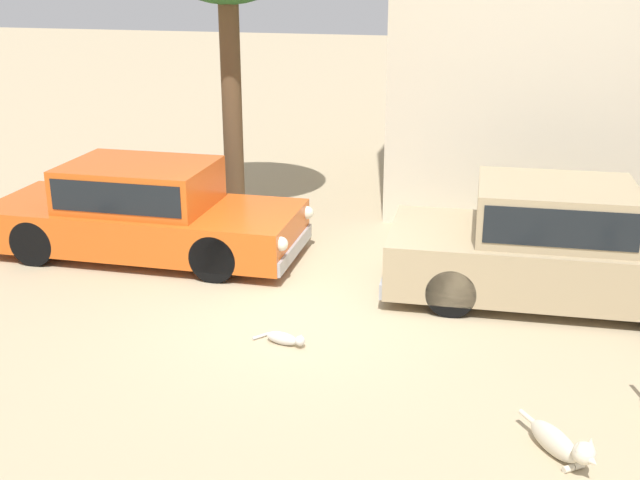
{
  "coord_description": "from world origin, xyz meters",
  "views": [
    {
      "loc": [
        2.52,
        -8.75,
        4.14
      ],
      "look_at": [
        0.3,
        0.2,
        0.9
      ],
      "focal_mm": 44.34,
      "sensor_mm": 36.0,
      "label": 1
    }
  ],
  "objects_px": {
    "stray_cat": "(285,339)",
    "parked_sedan_nearest": "(144,210)",
    "stray_dog_spotted": "(562,444)",
    "parked_sedan_second": "(555,243)"
  },
  "relations": [
    {
      "from": "stray_cat",
      "to": "parked_sedan_nearest",
      "type": "bearing_deg",
      "value": 153.56
    },
    {
      "from": "parked_sedan_nearest",
      "to": "stray_dog_spotted",
      "type": "xyz_separation_m",
      "value": [
        5.87,
        -3.95,
        -0.53
      ]
    },
    {
      "from": "stray_dog_spotted",
      "to": "stray_cat",
      "type": "relative_size",
      "value": 1.31
    },
    {
      "from": "parked_sedan_second",
      "to": "stray_cat",
      "type": "xyz_separation_m",
      "value": [
        -2.98,
        -2.14,
        -0.67
      ]
    },
    {
      "from": "parked_sedan_nearest",
      "to": "stray_cat",
      "type": "relative_size",
      "value": 7.23
    },
    {
      "from": "parked_sedan_second",
      "to": "parked_sedan_nearest",
      "type": "bearing_deg",
      "value": 174.93
    },
    {
      "from": "stray_dog_spotted",
      "to": "stray_cat",
      "type": "xyz_separation_m",
      "value": [
        -2.99,
        1.55,
        -0.08
      ]
    },
    {
      "from": "stray_dog_spotted",
      "to": "parked_sedan_nearest",
      "type": "bearing_deg",
      "value": -161.04
    },
    {
      "from": "stray_cat",
      "to": "stray_dog_spotted",
      "type": "bearing_deg",
      "value": -13.9
    },
    {
      "from": "parked_sedan_nearest",
      "to": "stray_dog_spotted",
      "type": "relative_size",
      "value": 5.53
    }
  ]
}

